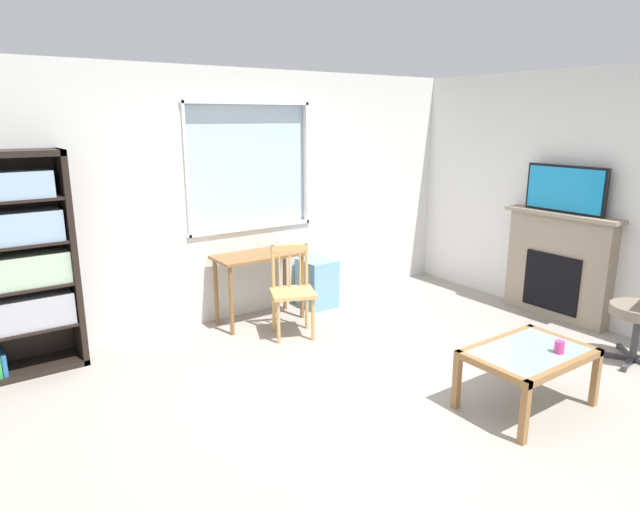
{
  "coord_description": "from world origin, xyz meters",
  "views": [
    {
      "loc": [
        -2.68,
        -2.91,
        2.13
      ],
      "look_at": [
        0.03,
        0.94,
        0.93
      ],
      "focal_mm": 30.79,
      "sensor_mm": 36.0,
      "label": 1
    }
  ],
  "objects_px": {
    "desk_under_window": "(259,265)",
    "coffee_table": "(529,359)",
    "fireplace": "(558,265)",
    "plastic_drawer_unit": "(317,283)",
    "tv": "(565,189)",
    "bookshelf": "(15,262)",
    "sippy_cup": "(559,347)",
    "wooden_chair": "(292,290)"
  },
  "relations": [
    {
      "from": "bookshelf",
      "to": "fireplace",
      "type": "bearing_deg",
      "value": -20.6
    },
    {
      "from": "sippy_cup",
      "to": "bookshelf",
      "type": "bearing_deg",
      "value": 136.08
    },
    {
      "from": "tv",
      "to": "coffee_table",
      "type": "height_order",
      "value": "tv"
    },
    {
      "from": "desk_under_window",
      "to": "plastic_drawer_unit",
      "type": "relative_size",
      "value": 1.7
    },
    {
      "from": "wooden_chair",
      "to": "bookshelf",
      "type": "bearing_deg",
      "value": 164.83
    },
    {
      "from": "plastic_drawer_unit",
      "to": "sippy_cup",
      "type": "bearing_deg",
      "value": -87.91
    },
    {
      "from": "bookshelf",
      "to": "coffee_table",
      "type": "relative_size",
      "value": 2.02
    },
    {
      "from": "fireplace",
      "to": "plastic_drawer_unit",
      "type": "bearing_deg",
      "value": 136.88
    },
    {
      "from": "desk_under_window",
      "to": "fireplace",
      "type": "distance_m",
      "value": 3.2
    },
    {
      "from": "bookshelf",
      "to": "coffee_table",
      "type": "height_order",
      "value": "bookshelf"
    },
    {
      "from": "fireplace",
      "to": "coffee_table",
      "type": "relative_size",
      "value": 1.34
    },
    {
      "from": "bookshelf",
      "to": "sippy_cup",
      "type": "relative_size",
      "value": 20.84
    },
    {
      "from": "coffee_table",
      "to": "desk_under_window",
      "type": "bearing_deg",
      "value": 105.33
    },
    {
      "from": "bookshelf",
      "to": "wooden_chair",
      "type": "relative_size",
      "value": 2.08
    },
    {
      "from": "wooden_chair",
      "to": "fireplace",
      "type": "bearing_deg",
      "value": -25.09
    },
    {
      "from": "plastic_drawer_unit",
      "to": "coffee_table",
      "type": "bearing_deg",
      "value": -90.62
    },
    {
      "from": "plastic_drawer_unit",
      "to": "fireplace",
      "type": "distance_m",
      "value": 2.63
    },
    {
      "from": "bookshelf",
      "to": "tv",
      "type": "relative_size",
      "value": 2.15
    },
    {
      "from": "bookshelf",
      "to": "sippy_cup",
      "type": "xyz_separation_m",
      "value": [
        3.1,
        -2.99,
        -0.47
      ]
    },
    {
      "from": "coffee_table",
      "to": "sippy_cup",
      "type": "distance_m",
      "value": 0.23
    },
    {
      "from": "wooden_chair",
      "to": "tv",
      "type": "bearing_deg",
      "value": -25.24
    },
    {
      "from": "bookshelf",
      "to": "wooden_chair",
      "type": "bearing_deg",
      "value": -15.17
    },
    {
      "from": "desk_under_window",
      "to": "plastic_drawer_unit",
      "type": "distance_m",
      "value": 0.85
    },
    {
      "from": "desk_under_window",
      "to": "bookshelf",
      "type": "bearing_deg",
      "value": 177.25
    },
    {
      "from": "bookshelf",
      "to": "fireplace",
      "type": "xyz_separation_m",
      "value": [
        4.9,
        -1.84,
        -0.39
      ]
    },
    {
      "from": "desk_under_window",
      "to": "fireplace",
      "type": "relative_size",
      "value": 0.75
    },
    {
      "from": "bookshelf",
      "to": "coffee_table",
      "type": "bearing_deg",
      "value": -43.75
    },
    {
      "from": "sippy_cup",
      "to": "fireplace",
      "type": "bearing_deg",
      "value": 32.43
    },
    {
      "from": "sippy_cup",
      "to": "coffee_table",
      "type": "bearing_deg",
      "value": 132.63
    },
    {
      "from": "desk_under_window",
      "to": "coffee_table",
      "type": "bearing_deg",
      "value": -74.67
    },
    {
      "from": "coffee_table",
      "to": "sippy_cup",
      "type": "relative_size",
      "value": 10.31
    },
    {
      "from": "wooden_chair",
      "to": "fireplace",
      "type": "height_order",
      "value": "fireplace"
    },
    {
      "from": "desk_under_window",
      "to": "sippy_cup",
      "type": "height_order",
      "value": "desk_under_window"
    },
    {
      "from": "bookshelf",
      "to": "tv",
      "type": "xyz_separation_m",
      "value": [
        4.89,
        -1.84,
        0.43
      ]
    },
    {
      "from": "wooden_chair",
      "to": "sippy_cup",
      "type": "relative_size",
      "value": 10.0
    },
    {
      "from": "tv",
      "to": "plastic_drawer_unit",
      "type": "bearing_deg",
      "value": 136.61
    },
    {
      "from": "desk_under_window",
      "to": "fireplace",
      "type": "height_order",
      "value": "fireplace"
    },
    {
      "from": "coffee_table",
      "to": "sippy_cup",
      "type": "xyz_separation_m",
      "value": [
        0.14,
        -0.15,
        0.11
      ]
    },
    {
      "from": "tv",
      "to": "sippy_cup",
      "type": "bearing_deg",
      "value": -147.31
    },
    {
      "from": "bookshelf",
      "to": "plastic_drawer_unit",
      "type": "bearing_deg",
      "value": -1.08
    },
    {
      "from": "wooden_chair",
      "to": "sippy_cup",
      "type": "height_order",
      "value": "wooden_chair"
    },
    {
      "from": "desk_under_window",
      "to": "sippy_cup",
      "type": "xyz_separation_m",
      "value": [
        0.89,
        -2.88,
        -0.11
      ]
    }
  ]
}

